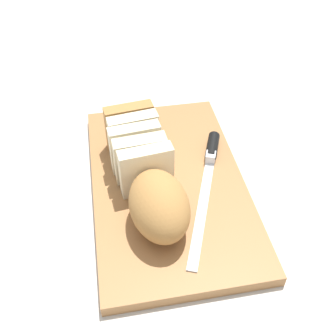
% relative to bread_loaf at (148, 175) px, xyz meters
% --- Properties ---
extents(ground_plane, '(3.00, 3.00, 0.00)m').
position_rel_bread_loaf_xyz_m(ground_plane, '(0.03, -0.04, -0.07)').
color(ground_plane, beige).
extents(cutting_board, '(0.45, 0.27, 0.02)m').
position_rel_bread_loaf_xyz_m(cutting_board, '(0.03, -0.04, -0.06)').
color(cutting_board, '#9E6B3D').
rests_on(cutting_board, ground_plane).
extents(bread_loaf, '(0.29, 0.12, 0.09)m').
position_rel_bread_loaf_xyz_m(bread_loaf, '(0.00, 0.00, 0.00)').
color(bread_loaf, '#A8753D').
rests_on(bread_loaf, cutting_board).
extents(bread_knife, '(0.29, 0.13, 0.02)m').
position_rel_bread_loaf_xyz_m(bread_knife, '(0.05, -0.12, -0.04)').
color(bread_knife, silver).
rests_on(bread_knife, cutting_board).
extents(crumb_near_knife, '(0.01, 0.01, 0.01)m').
position_rel_bread_loaf_xyz_m(crumb_near_knife, '(0.01, -0.03, -0.04)').
color(crumb_near_knife, '#996633').
rests_on(crumb_near_knife, cutting_board).
extents(crumb_near_loaf, '(0.00, 0.00, 0.00)m').
position_rel_bread_loaf_xyz_m(crumb_near_loaf, '(0.05, 0.03, -0.04)').
color(crumb_near_loaf, '#996633').
rests_on(crumb_near_loaf, cutting_board).
extents(crumb_stray_left, '(0.01, 0.01, 0.01)m').
position_rel_bread_loaf_xyz_m(crumb_stray_left, '(-0.01, -0.01, -0.04)').
color(crumb_stray_left, '#996633').
rests_on(crumb_stray_left, cutting_board).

